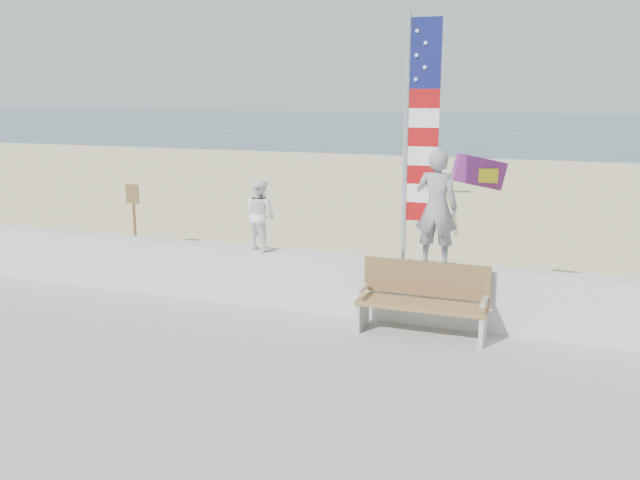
# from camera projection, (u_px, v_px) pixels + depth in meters

# --- Properties ---
(ground) EXTENTS (220.00, 220.00, 0.00)m
(ground) POSITION_uv_depth(u_px,v_px,m) (258.00, 368.00, 8.80)
(ground) COLOR #335366
(ground) RESTS_ON ground
(sand) EXTENTS (90.00, 40.00, 0.08)m
(sand) POSITION_uv_depth(u_px,v_px,m) (411.00, 233.00, 17.05)
(sand) COLOR beige
(sand) RESTS_ON ground
(seawall) EXTENTS (30.00, 0.35, 0.90)m
(seawall) POSITION_uv_depth(u_px,v_px,m) (312.00, 282.00, 10.50)
(seawall) COLOR silver
(seawall) RESTS_ON boardwalk
(adult) EXTENTS (0.62, 0.42, 1.66)m
(adult) POSITION_uv_depth(u_px,v_px,m) (436.00, 207.00, 9.59)
(adult) COLOR gray
(adult) RESTS_ON seawall
(child) EXTENTS (0.66, 0.59, 1.11)m
(child) POSITION_uv_depth(u_px,v_px,m) (260.00, 215.00, 10.58)
(child) COLOR white
(child) RESTS_ON seawall
(bench) EXTENTS (1.80, 0.57, 1.00)m
(bench) POSITION_uv_depth(u_px,v_px,m) (423.00, 298.00, 9.46)
(bench) COLOR #9A7043
(bench) RESTS_ON boardwalk
(flag) EXTENTS (0.50, 0.08, 3.50)m
(flag) POSITION_uv_depth(u_px,v_px,m) (415.00, 130.00, 9.48)
(flag) COLOR silver
(flag) RESTS_ON seawall
(parafoil_kite) EXTENTS (0.89, 0.56, 0.60)m
(parafoil_kite) POSITION_uv_depth(u_px,v_px,m) (480.00, 172.00, 10.88)
(parafoil_kite) COLOR red
(parafoil_kite) RESTS_ON ground
(sign) EXTENTS (0.32, 0.07, 1.46)m
(sign) POSITION_uv_depth(u_px,v_px,m) (134.00, 211.00, 14.87)
(sign) COLOR brown
(sign) RESTS_ON sand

